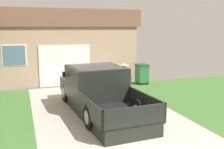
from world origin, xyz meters
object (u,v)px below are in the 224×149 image
person_with_hat (123,81)px  wheeled_trash_bin (142,73)px  house_with_garage (46,44)px  pickup_truck (97,91)px  handbag (123,102)px

person_with_hat → wheeled_trash_bin: 4.19m
house_with_garage → wheeled_trash_bin: bearing=-39.2°
pickup_truck → wheeled_trash_bin: pickup_truck is taller
pickup_truck → handbag: size_ratio=15.34×
person_with_hat → house_with_garage: house_with_garage is taller
pickup_truck → wheeled_trash_bin: bearing=42.8°
person_with_hat → house_with_garage: (-2.46, 7.37, 1.14)m
house_with_garage → pickup_truck: bearing=-81.5°
pickup_truck → house_with_garage: size_ratio=0.55×
handbag → house_with_garage: bearing=107.5°
wheeled_trash_bin → handbag: bearing=-125.4°
pickup_truck → wheeled_trash_bin: 5.38m
person_with_hat → wheeled_trash_bin: size_ratio=1.56×
handbag → house_with_garage: house_with_garage is taller
house_with_garage → wheeled_trash_bin: size_ratio=9.14×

